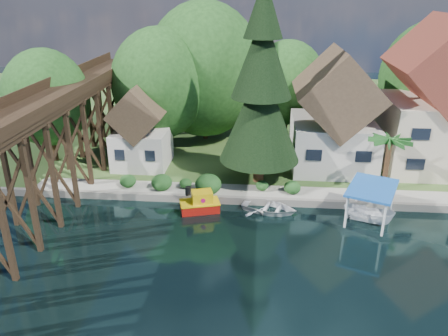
{
  "coord_description": "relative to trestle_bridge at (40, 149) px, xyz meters",
  "views": [
    {
      "loc": [
        0.18,
        -23.9,
        16.41
      ],
      "look_at": [
        -2.41,
        6.0,
        3.97
      ],
      "focal_mm": 35.0,
      "sensor_mm": 36.0,
      "label": 1
    }
  ],
  "objects": [
    {
      "name": "ground",
      "position": [
        16.0,
        -5.17,
        -5.35
      ],
      "size": [
        140.0,
        140.0,
        0.0
      ],
      "primitive_type": "plane",
      "color": "black",
      "rests_on": "ground"
    },
    {
      "name": "bank",
      "position": [
        16.0,
        28.83,
        -5.1
      ],
      "size": [
        140.0,
        52.0,
        0.5
      ],
      "primitive_type": "cube",
      "color": "#28481C",
      "rests_on": "ground"
    },
    {
      "name": "seawall",
      "position": [
        20.0,
        2.83,
        -5.04
      ],
      "size": [
        60.0,
        0.4,
        0.62
      ],
      "primitive_type": "cube",
      "color": "slate",
      "rests_on": "ground"
    },
    {
      "name": "promenade",
      "position": [
        22.0,
        4.13,
        -4.82
      ],
      "size": [
        50.0,
        2.6,
        0.06
      ],
      "primitive_type": "cube",
      "color": "gray",
      "rests_on": "bank"
    },
    {
      "name": "trestle_bridge",
      "position": [
        0.0,
        0.0,
        0.0
      ],
      "size": [
        4.12,
        44.18,
        9.3
      ],
      "color": "black",
      "rests_on": "ground"
    },
    {
      "name": "house_left",
      "position": [
        23.0,
        10.83,
        -0.21
      ],
      "size": [
        7.64,
        8.64,
        11.02
      ],
      "color": "beige",
      "rests_on": "bank"
    },
    {
      "name": "house_center",
      "position": [
        32.0,
        11.33,
        1.07
      ],
      "size": [
        8.65,
        9.18,
        13.89
      ],
      "color": "beige",
      "rests_on": "bank"
    },
    {
      "name": "shed",
      "position": [
        5.0,
        9.33,
        -1.52
      ],
      "size": [
        5.09,
        5.4,
        7.85
      ],
      "color": "beige",
      "rests_on": "bank"
    },
    {
      "name": "bg_trees",
      "position": [
        17.0,
        16.08,
        1.94
      ],
      "size": [
        49.9,
        13.3,
        10.57
      ],
      "color": "#382314",
      "rests_on": "bank"
    },
    {
      "name": "shrubs",
      "position": [
        11.4,
        4.09,
        -4.12
      ],
      "size": [
        15.76,
        2.47,
        1.7
      ],
      "color": "#1A4518",
      "rests_on": "bank"
    },
    {
      "name": "conifer",
      "position": [
        16.16,
        6.51,
        3.29
      ],
      "size": [
        6.87,
        6.87,
        16.9
      ],
      "color": "#382314",
      "rests_on": "bank"
    },
    {
      "name": "palm_tree",
      "position": [
        26.79,
        5.64,
        -0.61
      ],
      "size": [
        4.02,
        4.02,
        4.85
      ],
      "color": "#382314",
      "rests_on": "bank"
    },
    {
      "name": "tugboat",
      "position": [
        11.66,
        1.36,
        -4.68
      ],
      "size": [
        3.41,
        2.45,
        2.23
      ],
      "color": "#AA120B",
      "rests_on": "ground"
    },
    {
      "name": "boat_white_a",
      "position": [
        17.09,
        1.71,
        -4.9
      ],
      "size": [
        5.04,
        4.18,
        0.9
      ],
      "primitive_type": "imported",
      "rotation": [
        0.0,
        0.0,
        1.3
      ],
      "color": "silver",
      "rests_on": "ground"
    },
    {
      "name": "boat_canopy",
      "position": [
        24.49,
        0.59,
        -4.08
      ],
      "size": [
        4.68,
        5.47,
        2.96
      ],
      "color": "white",
      "rests_on": "ground"
    }
  ]
}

